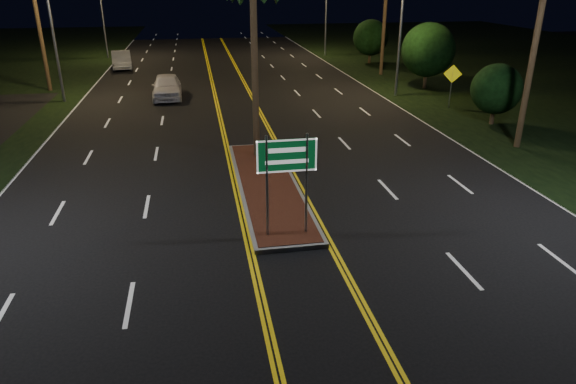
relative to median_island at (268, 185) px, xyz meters
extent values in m
plane|color=black|center=(0.00, -7.00, -0.08)|extent=(120.00, 120.00, 0.00)
cube|color=gray|center=(0.00, 0.00, -0.01)|extent=(2.25, 10.25, 0.15)
cube|color=#592819|center=(0.00, 0.00, 0.08)|extent=(2.00, 10.00, 0.02)
cylinder|color=gray|center=(-0.60, -4.20, 1.67)|extent=(0.08, 0.08, 3.20)
cylinder|color=gray|center=(0.60, -4.20, 1.67)|extent=(0.08, 0.08, 3.20)
cube|color=#07471E|center=(0.00, -4.20, 2.62)|extent=(1.80, 0.04, 1.00)
cube|color=white|center=(0.00, -4.22, 2.62)|extent=(1.80, 0.01, 1.00)
cylinder|color=gray|center=(-11.00, 17.00, 4.42)|extent=(0.18, 0.18, 9.00)
cylinder|color=gray|center=(-11.00, 37.00, 4.42)|extent=(0.18, 0.18, 9.00)
cylinder|color=gray|center=(11.00, 15.00, 4.42)|extent=(0.18, 0.18, 9.00)
cylinder|color=gray|center=(11.00, 35.00, 4.42)|extent=(0.18, 0.18, 9.00)
cylinder|color=#382819|center=(0.00, 3.50, 3.67)|extent=(0.28, 0.28, 7.50)
cylinder|color=#382819|center=(-12.80, 21.00, 3.92)|extent=(0.28, 0.28, 8.00)
cylinder|color=#382819|center=(12.50, 3.00, 4.17)|extent=(0.28, 0.28, 8.50)
cylinder|color=#382819|center=(12.80, 23.00, 4.67)|extent=(0.28, 0.28, 9.50)
cylinder|color=#382819|center=(13.50, 7.00, 0.37)|extent=(0.24, 0.24, 0.90)
sphere|color=black|center=(13.50, 7.00, 1.87)|extent=(2.70, 2.70, 2.70)
cylinder|color=#382819|center=(14.00, 17.00, 0.55)|extent=(0.24, 0.24, 1.26)
sphere|color=black|center=(14.00, 17.00, 2.65)|extent=(3.78, 3.78, 3.78)
cylinder|color=#382819|center=(13.80, 29.00, 0.46)|extent=(0.24, 0.24, 1.08)
sphere|color=black|center=(13.80, 29.00, 2.26)|extent=(3.24, 3.24, 3.24)
imported|color=silver|center=(-4.39, 16.89, 0.84)|extent=(2.48, 5.59, 1.85)
imported|color=silver|center=(-8.81, 29.99, 0.79)|extent=(2.93, 5.50, 1.75)
cylinder|color=gray|center=(13.00, 11.11, 1.06)|extent=(0.07, 0.07, 2.28)
cube|color=yellow|center=(13.00, 11.09, 1.99)|extent=(1.03, 0.45, 1.10)
camera|label=1|loc=(-2.49, -18.24, 7.45)|focal=32.00mm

